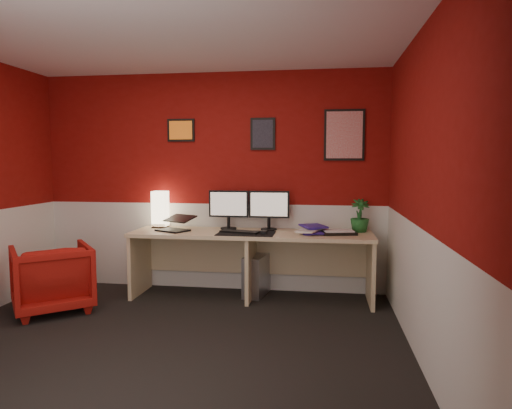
% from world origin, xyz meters
% --- Properties ---
extents(ground, '(4.00, 3.50, 0.01)m').
position_xyz_m(ground, '(0.00, 0.00, 0.00)').
color(ground, black).
rests_on(ground, ground).
extents(ceiling, '(4.00, 3.50, 0.01)m').
position_xyz_m(ceiling, '(0.00, 0.00, 2.50)').
color(ceiling, white).
rests_on(ceiling, ground).
extents(wall_back, '(4.00, 0.01, 2.50)m').
position_xyz_m(wall_back, '(0.00, 1.75, 1.25)').
color(wall_back, maroon).
rests_on(wall_back, ground).
extents(wall_front, '(4.00, 0.01, 2.50)m').
position_xyz_m(wall_front, '(0.00, -1.75, 1.25)').
color(wall_front, maroon).
rests_on(wall_front, ground).
extents(wall_right, '(0.01, 3.50, 2.50)m').
position_xyz_m(wall_right, '(2.00, 0.00, 1.25)').
color(wall_right, maroon).
rests_on(wall_right, ground).
extents(wainscot_back, '(4.00, 0.01, 1.00)m').
position_xyz_m(wainscot_back, '(0.00, 1.75, 0.50)').
color(wainscot_back, silver).
rests_on(wainscot_back, ground).
extents(wainscot_front, '(4.00, 0.01, 1.00)m').
position_xyz_m(wainscot_front, '(0.00, -1.75, 0.50)').
color(wainscot_front, silver).
rests_on(wainscot_front, ground).
extents(wainscot_right, '(0.01, 3.50, 1.00)m').
position_xyz_m(wainscot_right, '(2.00, 0.00, 0.50)').
color(wainscot_right, silver).
rests_on(wainscot_right, ground).
extents(desk, '(2.60, 0.65, 0.73)m').
position_xyz_m(desk, '(0.52, 1.41, 0.36)').
color(desk, '#D1B886').
rests_on(desk, ground).
extents(shoji_lamp, '(0.16, 0.16, 0.40)m').
position_xyz_m(shoji_lamp, '(-0.57, 1.60, 0.93)').
color(shoji_lamp, '#FFE5B2').
rests_on(shoji_lamp, desk).
extents(laptop, '(0.40, 0.35, 0.22)m').
position_xyz_m(laptop, '(-0.34, 1.35, 0.84)').
color(laptop, black).
rests_on(laptop, desk).
extents(monitor_left, '(0.45, 0.06, 0.58)m').
position_xyz_m(monitor_left, '(0.23, 1.59, 1.02)').
color(monitor_left, black).
rests_on(monitor_left, desk).
extents(monitor_right, '(0.45, 0.06, 0.58)m').
position_xyz_m(monitor_right, '(0.69, 1.59, 1.02)').
color(monitor_right, black).
rests_on(monitor_right, desk).
extents(desk_mat, '(0.60, 0.38, 0.01)m').
position_xyz_m(desk_mat, '(0.48, 1.30, 0.73)').
color(desk_mat, black).
rests_on(desk_mat, desk).
extents(keyboard, '(0.44, 0.23, 0.02)m').
position_xyz_m(keyboard, '(0.41, 1.33, 0.74)').
color(keyboard, black).
rests_on(keyboard, desk_mat).
extents(mouse, '(0.07, 0.10, 0.03)m').
position_xyz_m(mouse, '(0.67, 1.30, 0.75)').
color(mouse, black).
rests_on(mouse, desk_mat).
extents(book_bottom, '(0.24, 0.31, 0.03)m').
position_xyz_m(book_bottom, '(1.07, 1.40, 0.74)').
color(book_bottom, '#341E8C').
rests_on(book_bottom, desk).
extents(book_middle, '(0.28, 0.32, 0.02)m').
position_xyz_m(book_middle, '(1.04, 1.37, 0.77)').
color(book_middle, silver).
rests_on(book_middle, book_bottom).
extents(book_top, '(0.33, 0.37, 0.03)m').
position_xyz_m(book_top, '(1.08, 1.43, 0.79)').
color(book_top, '#341E8C').
rests_on(book_top, book_middle).
extents(zen_tray, '(0.40, 0.32, 0.03)m').
position_xyz_m(zen_tray, '(1.44, 1.41, 0.74)').
color(zen_tray, black).
rests_on(zen_tray, desk).
extents(potted_plant, '(0.22, 0.22, 0.36)m').
position_xyz_m(potted_plant, '(1.68, 1.60, 0.91)').
color(potted_plant, '#19591E').
rests_on(potted_plant, desk).
extents(pc_tower, '(0.27, 0.48, 0.45)m').
position_xyz_m(pc_tower, '(0.56, 1.54, 0.23)').
color(pc_tower, '#99999E').
rests_on(pc_tower, ground).
extents(armchair, '(1.01, 1.02, 0.67)m').
position_xyz_m(armchair, '(-1.39, 0.71, 0.33)').
color(armchair, '#AB150F').
rests_on(armchair, ground).
extents(art_left, '(0.32, 0.02, 0.26)m').
position_xyz_m(art_left, '(-0.36, 1.74, 1.85)').
color(art_left, orange).
rests_on(art_left, wall_back).
extents(art_center, '(0.28, 0.02, 0.36)m').
position_xyz_m(art_center, '(0.60, 1.74, 1.80)').
color(art_center, black).
rests_on(art_center, wall_back).
extents(art_right, '(0.44, 0.02, 0.56)m').
position_xyz_m(art_right, '(1.50, 1.74, 1.78)').
color(art_right, red).
rests_on(art_right, wall_back).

